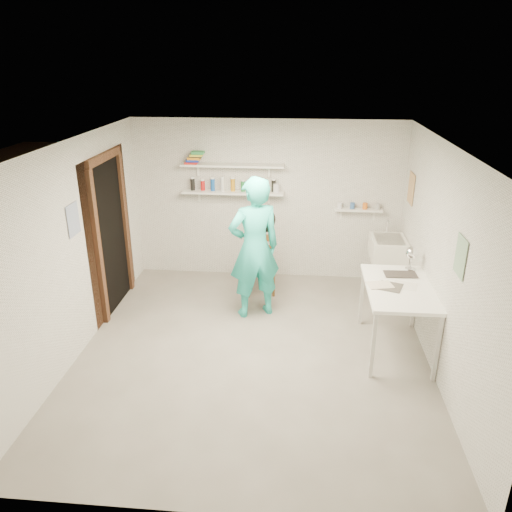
# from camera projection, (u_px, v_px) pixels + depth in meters

# --- Properties ---
(floor) EXTENTS (4.00, 4.50, 0.02)m
(floor) POSITION_uv_depth(u_px,v_px,m) (253.00, 352.00, 5.85)
(floor) COLOR slate
(floor) RESTS_ON ground
(ceiling) EXTENTS (4.00, 4.50, 0.02)m
(ceiling) POSITION_uv_depth(u_px,v_px,m) (252.00, 144.00, 4.94)
(ceiling) COLOR silver
(ceiling) RESTS_ON wall_back
(wall_back) EXTENTS (4.00, 0.02, 2.40)m
(wall_back) POSITION_uv_depth(u_px,v_px,m) (267.00, 201.00, 7.48)
(wall_back) COLOR silver
(wall_back) RESTS_ON ground
(wall_front) EXTENTS (4.00, 0.02, 2.40)m
(wall_front) POSITION_uv_depth(u_px,v_px,m) (220.00, 384.00, 3.31)
(wall_front) COLOR silver
(wall_front) RESTS_ON ground
(wall_left) EXTENTS (0.02, 4.50, 2.40)m
(wall_left) POSITION_uv_depth(u_px,v_px,m) (74.00, 251.00, 5.57)
(wall_left) COLOR silver
(wall_left) RESTS_ON ground
(wall_right) EXTENTS (0.02, 4.50, 2.40)m
(wall_right) POSITION_uv_depth(u_px,v_px,m) (443.00, 263.00, 5.23)
(wall_right) COLOR silver
(wall_right) RESTS_ON ground
(doorway_recess) EXTENTS (0.02, 0.90, 2.00)m
(doorway_recess) POSITION_uv_depth(u_px,v_px,m) (111.00, 236.00, 6.61)
(doorway_recess) COLOR black
(doorway_recess) RESTS_ON wall_left
(corridor_box) EXTENTS (1.40, 1.50, 2.10)m
(corridor_box) POSITION_uv_depth(u_px,v_px,m) (59.00, 231.00, 6.65)
(corridor_box) COLOR brown
(corridor_box) RESTS_ON ground
(door_lintel) EXTENTS (0.06, 1.05, 0.10)m
(door_lintel) POSITION_uv_depth(u_px,v_px,m) (104.00, 157.00, 6.21)
(door_lintel) COLOR brown
(door_lintel) RESTS_ON wall_left
(door_jamb_near) EXTENTS (0.06, 0.10, 2.00)m
(door_jamb_near) POSITION_uv_depth(u_px,v_px,m) (98.00, 250.00, 6.15)
(door_jamb_near) COLOR brown
(door_jamb_near) RESTS_ON ground
(door_jamb_far) EXTENTS (0.06, 0.10, 2.00)m
(door_jamb_far) POSITION_uv_depth(u_px,v_px,m) (125.00, 224.00, 7.07)
(door_jamb_far) COLOR brown
(door_jamb_far) RESTS_ON ground
(shelf_lower) EXTENTS (1.50, 0.22, 0.03)m
(shelf_lower) POSITION_uv_depth(u_px,v_px,m) (233.00, 192.00, 7.35)
(shelf_lower) COLOR white
(shelf_lower) RESTS_ON wall_back
(shelf_upper) EXTENTS (1.50, 0.22, 0.03)m
(shelf_upper) POSITION_uv_depth(u_px,v_px,m) (232.00, 165.00, 7.20)
(shelf_upper) COLOR white
(shelf_upper) RESTS_ON wall_back
(ledge_shelf) EXTENTS (0.70, 0.14, 0.03)m
(ledge_shelf) POSITION_uv_depth(u_px,v_px,m) (358.00, 210.00, 7.32)
(ledge_shelf) COLOR white
(ledge_shelf) RESTS_ON wall_back
(poster_left) EXTENTS (0.01, 0.28, 0.36)m
(poster_left) POSITION_uv_depth(u_px,v_px,m) (73.00, 220.00, 5.48)
(poster_left) COLOR #334C7F
(poster_left) RESTS_ON wall_left
(poster_right_a) EXTENTS (0.01, 0.34, 0.42)m
(poster_right_a) POSITION_uv_depth(u_px,v_px,m) (411.00, 188.00, 6.76)
(poster_right_a) COLOR #995933
(poster_right_a) RESTS_ON wall_right
(poster_right_b) EXTENTS (0.01, 0.30, 0.38)m
(poster_right_b) POSITION_uv_depth(u_px,v_px,m) (460.00, 256.00, 4.61)
(poster_right_b) COLOR #3F724C
(poster_right_b) RESTS_ON wall_right
(belfast_sink) EXTENTS (0.48, 0.60, 0.30)m
(belfast_sink) POSITION_uv_depth(u_px,v_px,m) (388.00, 249.00, 7.01)
(belfast_sink) COLOR white
(belfast_sink) RESTS_ON wall_right
(man) EXTENTS (0.81, 0.69, 1.87)m
(man) POSITION_uv_depth(u_px,v_px,m) (254.00, 248.00, 6.37)
(man) COLOR #28CBBD
(man) RESTS_ON ground
(wall_clock) EXTENTS (0.32, 0.17, 0.34)m
(wall_clock) POSITION_uv_depth(u_px,v_px,m) (263.00, 220.00, 6.43)
(wall_clock) COLOR beige
(wall_clock) RESTS_ON man
(wooden_chair) EXTENTS (0.48, 0.47, 0.90)m
(wooden_chair) POSITION_uv_depth(u_px,v_px,m) (260.00, 263.00, 7.17)
(wooden_chair) COLOR brown
(wooden_chair) RESTS_ON ground
(work_table) EXTENTS (0.74, 1.23, 0.82)m
(work_table) POSITION_uv_depth(u_px,v_px,m) (396.00, 319.00, 5.74)
(work_table) COLOR white
(work_table) RESTS_ON ground
(desk_lamp) EXTENTS (0.15, 0.15, 0.15)m
(desk_lamp) POSITION_uv_depth(u_px,v_px,m) (412.00, 253.00, 5.94)
(desk_lamp) COLOR silver
(desk_lamp) RESTS_ON work_table
(spray_cans) EXTENTS (1.31, 0.06, 0.17)m
(spray_cans) POSITION_uv_depth(u_px,v_px,m) (233.00, 186.00, 7.31)
(spray_cans) COLOR black
(spray_cans) RESTS_ON shelf_lower
(book_stack) EXTENTS (0.28, 0.14, 0.17)m
(book_stack) POSITION_uv_depth(u_px,v_px,m) (195.00, 158.00, 7.21)
(book_stack) COLOR red
(book_stack) RESTS_ON shelf_upper
(ledge_pots) EXTENTS (0.48, 0.07, 0.09)m
(ledge_pots) POSITION_uv_depth(u_px,v_px,m) (359.00, 206.00, 7.30)
(ledge_pots) COLOR silver
(ledge_pots) RESTS_ON ledge_shelf
(papers) EXTENTS (0.30, 0.22, 0.02)m
(papers) POSITION_uv_depth(u_px,v_px,m) (400.00, 286.00, 5.59)
(papers) COLOR silver
(papers) RESTS_ON work_table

